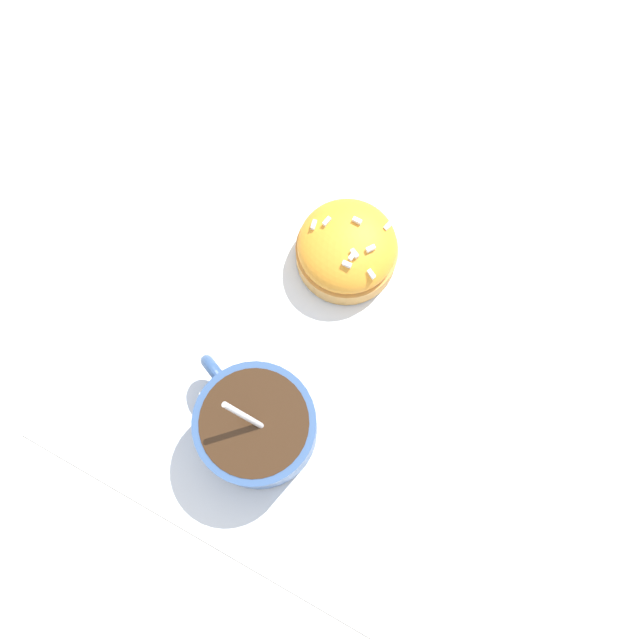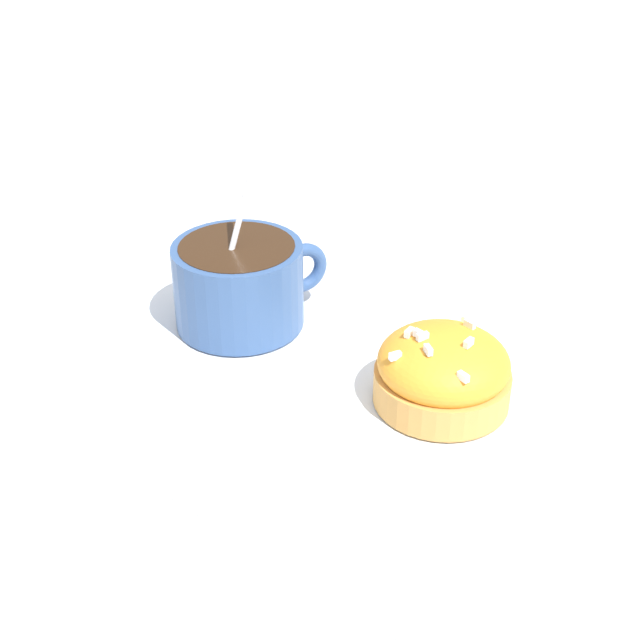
# 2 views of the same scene
# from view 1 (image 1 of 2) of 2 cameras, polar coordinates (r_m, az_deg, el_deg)

# --- Properties ---
(ground_plane) EXTENTS (3.00, 3.00, 0.00)m
(ground_plane) POSITION_cam_1_polar(r_m,az_deg,el_deg) (0.59, -1.30, -1.62)
(ground_plane) COLOR silver
(paper_napkin) EXTENTS (0.37, 0.34, 0.00)m
(paper_napkin) POSITION_cam_1_polar(r_m,az_deg,el_deg) (0.59, -1.31, -1.59)
(paper_napkin) COLOR white
(paper_napkin) RESTS_ON ground_plane
(coffee_cup) EXTENTS (0.09, 0.11, 0.10)m
(coffee_cup) POSITION_cam_1_polar(r_m,az_deg,el_deg) (0.54, -4.91, -8.01)
(coffee_cup) COLOR #335184
(coffee_cup) RESTS_ON paper_napkin
(frosted_pastry) EXTENTS (0.08, 0.08, 0.05)m
(frosted_pastry) POSITION_cam_1_polar(r_m,az_deg,el_deg) (0.59, 2.06, 5.46)
(frosted_pastry) COLOR #D19347
(frosted_pastry) RESTS_ON paper_napkin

